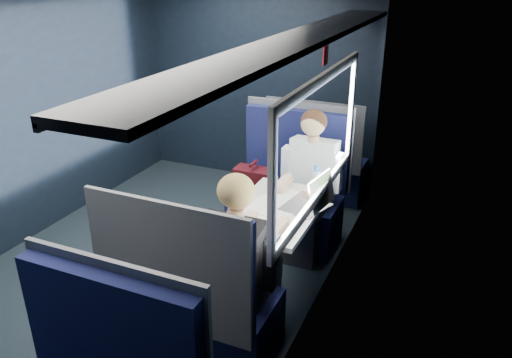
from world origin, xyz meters
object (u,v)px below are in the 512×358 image
at_px(man, 309,178).
at_px(laptop, 312,199).
at_px(seat_row_front, 317,164).
at_px(table, 272,216).
at_px(seat_bay_far, 195,304).
at_px(cup, 324,191).
at_px(seat_bay_near, 287,196).
at_px(woman, 240,257).
at_px(bottle_small, 316,181).

height_order(man, laptop, man).
bearing_deg(seat_row_front, man, -77.17).
relative_size(table, seat_bay_far, 0.79).
bearing_deg(cup, seat_bay_far, -111.33).
distance_m(seat_row_front, laptop, 1.79).
height_order(laptop, cup, laptop).
bearing_deg(seat_bay_near, woman, -80.47).
distance_m(seat_bay_near, woman, 1.63).
bearing_deg(cup, laptop, -95.09).
xyz_separation_m(seat_bay_near, seat_bay_far, (0.01, -1.74, -0.01)).
height_order(table, bottle_small, bottle_small).
xyz_separation_m(laptop, cup, (0.02, 0.24, -0.03)).
relative_size(table, cup, 11.21).
bearing_deg(cup, table, -130.02).
distance_m(table, cup, 0.48).
relative_size(table, laptop, 2.54).
relative_size(man, cup, 14.81).
distance_m(table, laptop, 0.33).
height_order(man, bottle_small, man).
relative_size(table, woman, 0.76).
distance_m(seat_bay_near, seat_row_front, 0.93).
relative_size(man, woman, 1.00).
bearing_deg(laptop, seat_row_front, 105.23).
bearing_deg(man, seat_bay_near, 147.53).
relative_size(table, man, 0.76).
bearing_deg(woman, cup, 77.78).
xyz_separation_m(seat_bay_near, cup, (0.49, -0.51, 0.36)).
distance_m(table, seat_row_front, 1.82).
xyz_separation_m(man, laptop, (0.21, -0.59, 0.09)).
xyz_separation_m(seat_bay_far, woman, (0.25, 0.17, 0.31)).
height_order(seat_bay_near, bottle_small, seat_bay_near).
relative_size(seat_bay_near, woman, 0.95).
relative_size(seat_row_front, cup, 13.00).
height_order(man, cup, man).
bearing_deg(bottle_small, table, -120.39).
distance_m(woman, bottle_small, 1.10).
relative_size(laptop, cup, 4.42).
bearing_deg(seat_bay_far, table, 78.22).
distance_m(man, laptop, 0.63).
relative_size(seat_bay_far, cup, 14.12).
relative_size(seat_row_front, man, 0.88).
bearing_deg(seat_row_front, table, -84.20).
xyz_separation_m(seat_bay_near, man, (0.26, -0.17, 0.30)).
distance_m(seat_bay_near, bottle_small, 0.77).
bearing_deg(seat_bay_near, table, -77.21).
relative_size(seat_row_front, laptop, 2.94).
xyz_separation_m(laptop, bottle_small, (-0.06, 0.26, 0.03)).
distance_m(seat_row_front, man, 1.17).
distance_m(man, woman, 1.41).
xyz_separation_m(man, bottle_small, (0.15, -0.32, 0.12)).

